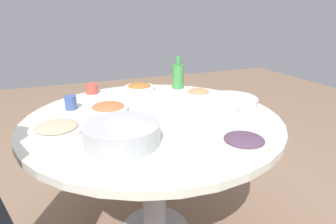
{
  "coord_description": "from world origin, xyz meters",
  "views": [
    {
      "loc": [
        -1.27,
        0.42,
        1.25
      ],
      "look_at": [
        -0.08,
        -0.05,
        0.79
      ],
      "focal_mm": 29.95,
      "sensor_mm": 36.0,
      "label": 1
    }
  ],
  "objects_px": {
    "round_dining_table": "(153,138)",
    "rice_bowl": "(122,133)",
    "dish_stirfry": "(139,87)",
    "dish_shrimp": "(198,92)",
    "tea_cup_far": "(71,103)",
    "soup_bowl": "(231,104)",
    "tea_cup_near": "(92,89)",
    "dish_eggplant": "(244,141)",
    "dish_tofu_braise": "(108,108)",
    "green_bottle": "(178,76)",
    "dish_noodles": "(57,128)"
  },
  "relations": [
    {
      "from": "rice_bowl",
      "to": "soup_bowl",
      "type": "xyz_separation_m",
      "value": [
        0.19,
        -0.64,
        -0.01
      ]
    },
    {
      "from": "round_dining_table",
      "to": "dish_stirfry",
      "type": "bearing_deg",
      "value": -8.66
    },
    {
      "from": "rice_bowl",
      "to": "dish_shrimp",
      "type": "height_order",
      "value": "rice_bowl"
    },
    {
      "from": "soup_bowl",
      "to": "tea_cup_near",
      "type": "xyz_separation_m",
      "value": [
        0.59,
        0.66,
        -0.0
      ]
    },
    {
      "from": "soup_bowl",
      "to": "tea_cup_far",
      "type": "distance_m",
      "value": 0.86
    },
    {
      "from": "dish_eggplant",
      "to": "tea_cup_near",
      "type": "xyz_separation_m",
      "value": [
        0.98,
        0.46,
        0.01
      ]
    },
    {
      "from": "dish_shrimp",
      "to": "tea_cup_far",
      "type": "height_order",
      "value": "tea_cup_far"
    },
    {
      "from": "green_bottle",
      "to": "tea_cup_far",
      "type": "bearing_deg",
      "value": 104.96
    },
    {
      "from": "dish_tofu_braise",
      "to": "dish_stirfry",
      "type": "height_order",
      "value": "dish_stirfry"
    },
    {
      "from": "tea_cup_near",
      "to": "dish_shrimp",
      "type": "bearing_deg",
      "value": -113.63
    },
    {
      "from": "dish_stirfry",
      "to": "dish_noodles",
      "type": "height_order",
      "value": "dish_stirfry"
    },
    {
      "from": "dish_stirfry",
      "to": "dish_tofu_braise",
      "type": "bearing_deg",
      "value": 141.91
    },
    {
      "from": "dish_tofu_braise",
      "to": "tea_cup_near",
      "type": "bearing_deg",
      "value": 5.37
    },
    {
      "from": "rice_bowl",
      "to": "dish_noodles",
      "type": "bearing_deg",
      "value": 47.54
    },
    {
      "from": "green_bottle",
      "to": "tea_cup_far",
      "type": "distance_m",
      "value": 0.74
    },
    {
      "from": "round_dining_table",
      "to": "rice_bowl",
      "type": "distance_m",
      "value": 0.37
    },
    {
      "from": "soup_bowl",
      "to": "green_bottle",
      "type": "distance_m",
      "value": 0.52
    },
    {
      "from": "dish_eggplant",
      "to": "tea_cup_far",
      "type": "bearing_deg",
      "value": 40.21
    },
    {
      "from": "green_bottle",
      "to": "rice_bowl",
      "type": "bearing_deg",
      "value": 141.97
    },
    {
      "from": "round_dining_table",
      "to": "soup_bowl",
      "type": "relative_size",
      "value": 4.3
    },
    {
      "from": "round_dining_table",
      "to": "rice_bowl",
      "type": "height_order",
      "value": "rice_bowl"
    },
    {
      "from": "dish_eggplant",
      "to": "tea_cup_far",
      "type": "relative_size",
      "value": 2.68
    },
    {
      "from": "tea_cup_far",
      "to": "rice_bowl",
      "type": "bearing_deg",
      "value": -162.28
    },
    {
      "from": "round_dining_table",
      "to": "dish_eggplant",
      "type": "bearing_deg",
      "value": -153.53
    },
    {
      "from": "soup_bowl",
      "to": "tea_cup_far",
      "type": "bearing_deg",
      "value": 68.23
    },
    {
      "from": "rice_bowl",
      "to": "dish_eggplant",
      "type": "xyz_separation_m",
      "value": [
        -0.2,
        -0.44,
        -0.02
      ]
    },
    {
      "from": "dish_stirfry",
      "to": "dish_noodles",
      "type": "relative_size",
      "value": 0.86
    },
    {
      "from": "dish_tofu_braise",
      "to": "tea_cup_near",
      "type": "distance_m",
      "value": 0.38
    },
    {
      "from": "soup_bowl",
      "to": "dish_eggplant",
      "type": "relative_size",
      "value": 1.49
    },
    {
      "from": "round_dining_table",
      "to": "rice_bowl",
      "type": "xyz_separation_m",
      "value": [
        -0.25,
        0.21,
        0.17
      ]
    },
    {
      "from": "soup_bowl",
      "to": "dish_eggplant",
      "type": "height_order",
      "value": "soup_bowl"
    },
    {
      "from": "round_dining_table",
      "to": "tea_cup_far",
      "type": "relative_size",
      "value": 17.15
    },
    {
      "from": "dish_tofu_braise",
      "to": "dish_noodles",
      "type": "relative_size",
      "value": 0.9
    },
    {
      "from": "tea_cup_near",
      "to": "dish_noodles",
      "type": "bearing_deg",
      "value": 158.17
    },
    {
      "from": "dish_stirfry",
      "to": "tea_cup_far",
      "type": "bearing_deg",
      "value": 118.08
    },
    {
      "from": "soup_bowl",
      "to": "dish_shrimp",
      "type": "bearing_deg",
      "value": 5.16
    },
    {
      "from": "round_dining_table",
      "to": "dish_tofu_braise",
      "type": "height_order",
      "value": "dish_tofu_braise"
    },
    {
      "from": "tea_cup_far",
      "to": "dish_tofu_braise",
      "type": "bearing_deg",
      "value": -120.35
    },
    {
      "from": "rice_bowl",
      "to": "dish_stirfry",
      "type": "height_order",
      "value": "rice_bowl"
    },
    {
      "from": "soup_bowl",
      "to": "tea_cup_far",
      "type": "height_order",
      "value": "tea_cup_far"
    },
    {
      "from": "dish_shrimp",
      "to": "dish_eggplant",
      "type": "bearing_deg",
      "value": 166.52
    },
    {
      "from": "rice_bowl",
      "to": "dish_shrimp",
      "type": "distance_m",
      "value": 0.79
    },
    {
      "from": "soup_bowl",
      "to": "dish_tofu_braise",
      "type": "distance_m",
      "value": 0.66
    },
    {
      "from": "round_dining_table",
      "to": "dish_shrimp",
      "type": "distance_m",
      "value": 0.49
    },
    {
      "from": "round_dining_table",
      "to": "dish_eggplant",
      "type": "height_order",
      "value": "dish_eggplant"
    },
    {
      "from": "dish_noodles",
      "to": "tea_cup_far",
      "type": "height_order",
      "value": "tea_cup_far"
    },
    {
      "from": "dish_shrimp",
      "to": "dish_stirfry",
      "type": "xyz_separation_m",
      "value": [
        0.24,
        0.32,
        0.01
      ]
    },
    {
      "from": "dish_eggplant",
      "to": "dish_noodles",
      "type": "xyz_separation_m",
      "value": [
        0.42,
        0.68,
        -0.0
      ]
    },
    {
      "from": "dish_stirfry",
      "to": "dish_noodles",
      "type": "bearing_deg",
      "value": 134.93
    },
    {
      "from": "rice_bowl",
      "to": "dish_eggplant",
      "type": "bearing_deg",
      "value": -114.49
    }
  ]
}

